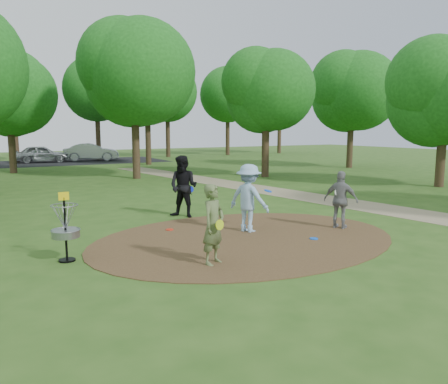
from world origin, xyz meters
TOP-DOWN VIEW (x-y plane):
  - ground at (0.00, 0.00)m, footprint 100.00×100.00m
  - dirt_clearing at (0.00, 0.00)m, footprint 8.40×8.40m
  - footpath at (6.50, 2.00)m, footprint 7.55×39.89m
  - parking_lot at (2.00, 30.00)m, footprint 14.00×8.00m
  - player_observer_with_disc at (-1.79, -1.49)m, footprint 0.76×0.67m
  - player_throwing_with_disc at (0.47, 0.63)m, footprint 1.41×1.42m
  - player_walking_with_disc at (-0.26, 3.42)m, footprint 1.22×1.25m
  - player_waiting_with_disc at (3.01, -0.36)m, footprint 0.83×1.07m
  - disc_ground_cyan at (-0.66, 0.43)m, footprint 0.22×0.22m
  - disc_ground_blue at (1.49, -0.96)m, footprint 0.22×0.22m
  - disc_ground_red at (-1.41, 1.87)m, footprint 0.22×0.22m
  - car_left at (-1.19, 30.49)m, footprint 4.47×2.20m
  - car_right at (2.97, 30.48)m, footprint 5.00×2.78m
  - disc_golf_basket at (-4.50, 0.30)m, footprint 0.63×0.63m
  - tree_ring at (2.02, 9.68)m, footprint 37.35×45.06m

SIDE VIEW (x-z plane):
  - ground at x=0.00m, z-range 0.00..0.00m
  - parking_lot at x=2.00m, z-range 0.00..0.01m
  - footpath at x=6.50m, z-range 0.00..0.01m
  - dirt_clearing at x=0.00m, z-range 0.00..0.02m
  - disc_ground_cyan at x=-0.66m, z-range 0.02..0.04m
  - disc_ground_blue at x=1.49m, z-range 0.02..0.04m
  - disc_ground_red at x=-1.41m, z-range 0.02..0.04m
  - car_left at x=-1.19m, z-range 0.00..1.47m
  - car_right at x=2.97m, z-range 0.00..1.56m
  - player_waiting_with_disc at x=3.01m, z-range 0.00..1.69m
  - player_observer_with_disc at x=-1.79m, z-range 0.00..1.74m
  - disc_golf_basket at x=-4.50m, z-range 0.10..1.64m
  - player_throwing_with_disc at x=0.47m, z-range 0.00..1.92m
  - player_walking_with_disc at x=-0.26m, z-range 0.00..2.03m
  - tree_ring at x=2.02m, z-range 0.75..9.57m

